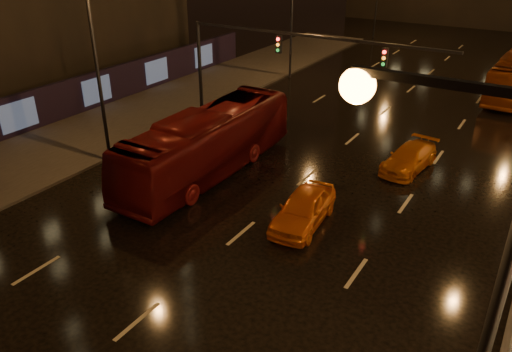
{
  "coord_description": "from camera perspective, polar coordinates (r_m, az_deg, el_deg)",
  "views": [
    {
      "loc": [
        9.6,
        -4.31,
        11.21
      ],
      "look_at": [
        0.39,
        10.53,
        2.5
      ],
      "focal_mm": 35.0,
      "sensor_mm": 36.0,
      "label": 1
    }
  ],
  "objects": [
    {
      "name": "streetlight_right",
      "position": [
        7.94,
        20.77,
        -12.52
      ],
      "size": [
        2.64,
        0.5,
        10.0
      ],
      "color": "black",
      "rests_on": "ground"
    },
    {
      "name": "bus_red",
      "position": [
        24.93,
        -5.48,
        3.78
      ],
      "size": [
        2.88,
        11.73,
        3.26
      ],
      "primitive_type": "imported",
      "rotation": [
        0.0,
        0.0,
        0.01
      ],
      "color": "#5A0C0D",
      "rests_on": "ground"
    },
    {
      "name": "ground",
      "position": [
        28.44,
        9.44,
        2.91
      ],
      "size": [
        140.0,
        140.0,
        0.0
      ],
      "primitive_type": "plane",
      "color": "black",
      "rests_on": "ground"
    },
    {
      "name": "sidewalk_left",
      "position": [
        32.1,
        -17.19,
        4.99
      ],
      "size": [
        7.0,
        70.0,
        0.15
      ],
      "primitive_type": "cube",
      "color": "#38332D",
      "rests_on": "ground"
    },
    {
      "name": "taxi_far",
      "position": [
        26.78,
        17.1,
        1.97
      ],
      "size": [
        2.22,
        4.41,
        1.23
      ],
      "primitive_type": "imported",
      "rotation": [
        0.0,
        0.0,
        -0.12
      ],
      "color": "#BF5C11",
      "rests_on": "ground"
    },
    {
      "name": "taxi_near",
      "position": [
        20.89,
        5.44,
        -3.73
      ],
      "size": [
        2.11,
        4.44,
        1.46
      ],
      "primitive_type": "imported",
      "rotation": [
        0.0,
        0.0,
        0.09
      ],
      "color": "orange",
      "rests_on": "ground"
    },
    {
      "name": "traffic_signal",
      "position": [
        29.11,
        0.72,
        13.66
      ],
      "size": [
        15.31,
        0.32,
        6.2
      ],
      "color": "black",
      "rests_on": "ground"
    },
    {
      "name": "hoarding_left",
      "position": [
        32.91,
        -25.67,
        6.24
      ],
      "size": [
        0.3,
        46.0,
        2.5
      ],
      "primitive_type": "cube",
      "color": "black",
      "rests_on": "ground"
    }
  ]
}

